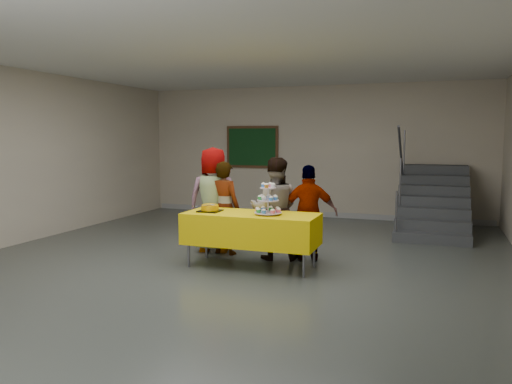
# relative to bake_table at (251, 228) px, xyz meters

# --- Properties ---
(room_shell) EXTENTS (10.00, 10.04, 3.02)m
(room_shell) POSITION_rel_bake_table_xyz_m (-0.31, -0.20, 1.57)
(room_shell) COLOR #4C514C
(room_shell) RESTS_ON ground
(bake_table) EXTENTS (1.88, 0.78, 0.77)m
(bake_table) POSITION_rel_bake_table_xyz_m (0.00, 0.00, 0.00)
(bake_table) COLOR #595960
(bake_table) RESTS_ON ground
(cupcake_stand) EXTENTS (0.38, 0.38, 0.44)m
(cupcake_stand) POSITION_rel_bake_table_xyz_m (0.26, -0.04, 0.39)
(cupcake_stand) COLOR silver
(cupcake_stand) RESTS_ON bake_table
(bear_cake) EXTENTS (0.32, 0.36, 0.12)m
(bear_cake) POSITION_rel_bake_table_xyz_m (-0.62, -0.04, 0.27)
(bear_cake) COLOR black
(bear_cake) RESTS_ON bake_table
(schoolchild_a) EXTENTS (0.91, 0.69, 1.68)m
(schoolchild_a) POSITION_rel_bake_table_xyz_m (-0.91, 0.72, 0.28)
(schoolchild_a) COLOR slate
(schoolchild_a) RESTS_ON ground
(schoolchild_b) EXTENTS (0.59, 0.44, 1.46)m
(schoolchild_b) POSITION_rel_bake_table_xyz_m (-0.68, 0.62, 0.17)
(schoolchild_b) COLOR slate
(schoolchild_b) RESTS_ON ground
(schoolchild_c) EXTENTS (0.88, 0.77, 1.54)m
(schoolchild_c) POSITION_rel_bake_table_xyz_m (0.16, 0.57, 0.21)
(schoolchild_c) COLOR slate
(schoolchild_c) RESTS_ON ground
(schoolchild_d) EXTENTS (0.90, 0.56, 1.43)m
(schoolchild_d) POSITION_rel_bake_table_xyz_m (0.68, 0.64, 0.16)
(schoolchild_d) COLOR slate
(schoolchild_d) RESTS_ON ground
(staircase) EXTENTS (1.30, 2.40, 2.04)m
(staircase) POSITION_rel_bake_table_xyz_m (2.39, 3.91, -0.07)
(staircase) COLOR #424447
(staircase) RESTS_ON ground
(noticeboard) EXTENTS (1.30, 0.05, 1.00)m
(noticeboard) POSITION_rel_bake_table_xyz_m (-1.74, 4.74, 1.04)
(noticeboard) COLOR #472B16
(noticeboard) RESTS_ON ground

